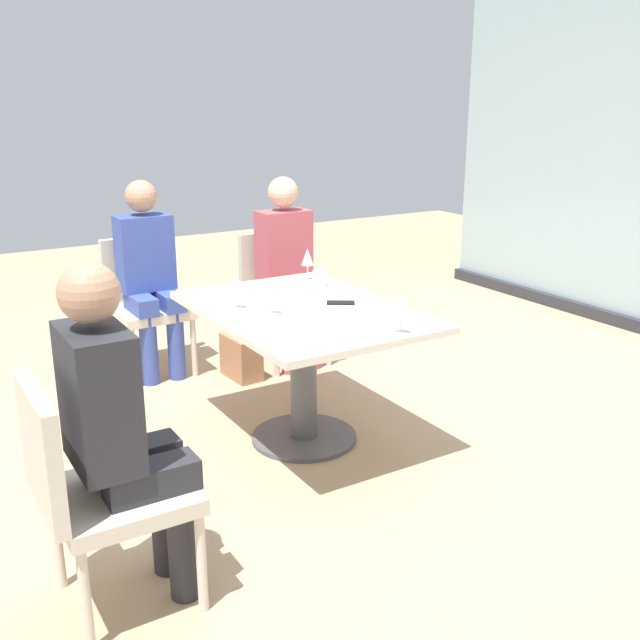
# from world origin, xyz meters

# --- Properties ---
(ground_plane) EXTENTS (12.00, 12.00, 0.00)m
(ground_plane) POSITION_xyz_m (0.00, 0.00, 0.00)
(ground_plane) COLOR tan
(dining_table_main) EXTENTS (1.32, 0.93, 0.73)m
(dining_table_main) POSITION_xyz_m (0.00, 0.00, 0.55)
(dining_table_main) COLOR silver
(dining_table_main) RESTS_ON ground_plane
(chair_far_left) EXTENTS (0.50, 0.46, 0.87)m
(chair_far_left) POSITION_xyz_m (-1.18, 0.51, 0.50)
(chair_far_left) COLOR beige
(chair_far_left) RESTS_ON ground_plane
(chair_front_right) EXTENTS (0.46, 0.50, 0.87)m
(chair_front_right) POSITION_xyz_m (0.80, -1.29, 0.50)
(chair_front_right) COLOR beige
(chair_front_right) RESTS_ON ground_plane
(chair_side_end) EXTENTS (0.50, 0.46, 0.87)m
(chair_side_end) POSITION_xyz_m (-1.47, -0.34, 0.50)
(chair_side_end) COLOR beige
(chair_side_end) RESTS_ON ground_plane
(person_far_left) EXTENTS (0.39, 0.34, 1.26)m
(person_far_left) POSITION_xyz_m (-1.08, 0.51, 0.70)
(person_far_left) COLOR #B24C56
(person_far_left) RESTS_ON ground_plane
(person_front_right) EXTENTS (0.34, 0.39, 1.26)m
(person_front_right) POSITION_xyz_m (0.80, -1.19, 0.70)
(person_front_right) COLOR #28282D
(person_front_right) RESTS_ON ground_plane
(person_side_end) EXTENTS (0.39, 0.34, 1.26)m
(person_side_end) POSITION_xyz_m (-1.36, -0.34, 0.70)
(person_side_end) COLOR #384C9E
(person_side_end) RESTS_ON ground_plane
(wine_glass_0) EXTENTS (0.07, 0.07, 0.18)m
(wine_glass_0) POSITION_xyz_m (-0.17, -0.29, 0.86)
(wine_glass_0) COLOR silver
(wine_glass_0) RESTS_ON dining_table_main
(wine_glass_1) EXTENTS (0.07, 0.07, 0.18)m
(wine_glass_1) POSITION_xyz_m (0.01, -0.19, 0.86)
(wine_glass_1) COLOR silver
(wine_glass_1) RESTS_ON dining_table_main
(wine_glass_2) EXTENTS (0.07, 0.07, 0.18)m
(wine_glass_2) POSITION_xyz_m (0.59, 0.16, 0.86)
(wine_glass_2) COLOR silver
(wine_glass_2) RESTS_ON dining_table_main
(wine_glass_3) EXTENTS (0.07, 0.07, 0.18)m
(wine_glass_3) POSITION_xyz_m (-0.50, 0.32, 0.86)
(wine_glass_3) COLOR silver
(wine_glass_3) RESTS_ON dining_table_main
(coffee_cup) EXTENTS (0.08, 0.08, 0.09)m
(coffee_cup) POSITION_xyz_m (-0.34, 0.30, 0.78)
(coffee_cup) COLOR white
(coffee_cup) RESTS_ON dining_table_main
(cell_phone_on_table) EXTENTS (0.14, 0.16, 0.01)m
(cell_phone_on_table) POSITION_xyz_m (0.03, 0.21, 0.73)
(cell_phone_on_table) COLOR black
(cell_phone_on_table) RESTS_ON dining_table_main
(handbag_0) EXTENTS (0.31, 0.18, 0.28)m
(handbag_0) POSITION_xyz_m (-1.00, 0.11, 0.14)
(handbag_0) COLOR #A3704C
(handbag_0) RESTS_ON ground_plane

